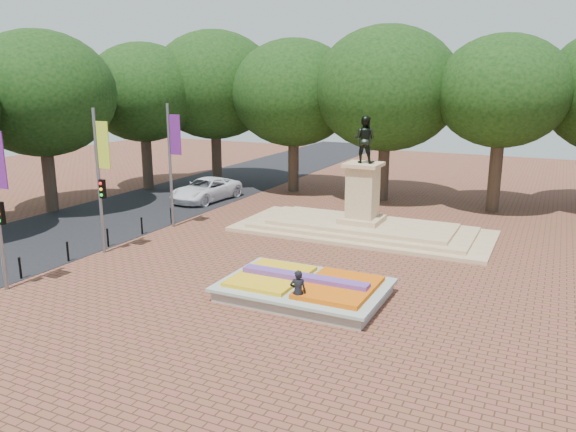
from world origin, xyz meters
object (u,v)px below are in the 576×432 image
Objects in this scene: monument at (362,217)px; van at (206,190)px; pedestrian at (298,292)px; flower_bed at (305,288)px.

monument is 12.89m from van.
pedestrian is at bearing -82.87° from monument.
monument is 2.48× the size of van.
monument is 8.48× the size of pedestrian.
monument reaches higher than van.
pedestrian reaches higher than van.
pedestrian is (1.44, -11.52, -0.06)m from monument.
flower_bed is 3.82× the size of pedestrian.
pedestrian is at bearing -74.79° from flower_bed.
flower_bed is 0.45× the size of monument.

